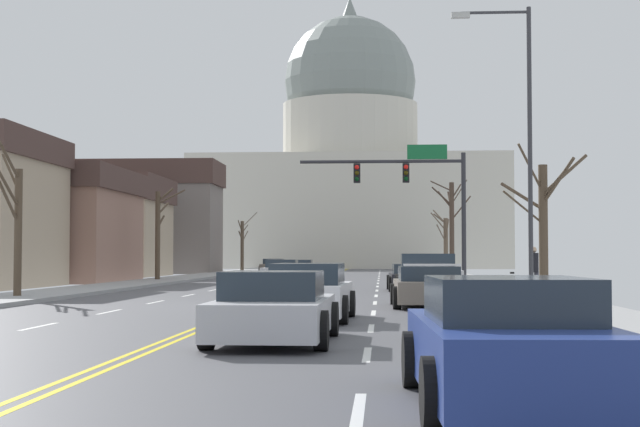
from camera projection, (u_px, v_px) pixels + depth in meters
name	position (u px, v px, depth m)	size (l,w,h in m)	color
ground	(257.00, 305.00, 28.38)	(20.00, 180.00, 0.20)	#4B4B50
signal_gantry	(416.00, 185.00, 45.55)	(7.91, 0.41, 6.64)	#28282D
street_lamp_right	(520.00, 128.00, 28.93)	(2.41, 0.24, 8.91)	#333338
capitol_building	(350.00, 168.00, 111.37)	(35.39, 18.22, 31.79)	beige
sedan_near_00	(412.00, 278.00, 40.37)	(2.17, 4.47, 1.13)	black
pickup_truck_near_01	(428.00, 277.00, 34.02)	(2.33, 5.73, 1.56)	silver
sedan_near_02	(428.00, 287.00, 27.74)	(2.17, 4.28, 1.19)	#6B6056
sedan_near_03	(309.00, 293.00, 22.08)	(2.06, 4.28, 1.32)	silver
sedan_near_04	(274.00, 310.00, 16.46)	(2.09, 4.45, 1.23)	silver
sedan_near_05	(507.00, 345.00, 9.56)	(2.05, 4.38, 1.29)	navy
sedan_oncoming_00	(281.00, 272.00, 52.17)	(2.13, 4.34, 1.25)	silver
sedan_oncoming_01	(301.00, 269.00, 65.42)	(2.01, 4.57, 1.17)	silver
sedan_oncoming_02	(273.00, 267.00, 77.53)	(1.98, 4.59, 1.19)	#6B6056
flank_building_01	(147.00, 217.00, 78.09)	(12.05, 6.39, 9.09)	slate
flank_building_02	(28.00, 225.00, 53.86)	(11.26, 10.02, 6.33)	#8C6656
flank_building_03	(72.00, 226.00, 67.85)	(13.24, 9.13, 7.01)	tan
bare_tree_00	(451.00, 225.00, 60.84)	(2.60, 1.60, 6.19)	#423328
bare_tree_01	(242.00, 244.00, 79.66)	(1.62, 2.15, 4.96)	brown
bare_tree_02	(544.00, 221.00, 30.86)	(2.85, 2.36, 4.93)	#4C3D2D
bare_tree_03	(159.00, 231.00, 53.88)	(1.89, 1.63, 5.16)	#4C3D2D
bare_tree_04	(445.00, 243.00, 72.22)	(1.33, 2.37, 4.83)	brown
bare_tree_05	(16.00, 223.00, 32.08)	(0.98, 2.15, 5.05)	#4C3D2D
pedestrian_00	(534.00, 268.00, 33.71)	(0.35, 0.34, 1.66)	#33333D
bicycle_parked	(511.00, 286.00, 31.10)	(0.12, 1.77, 0.85)	black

